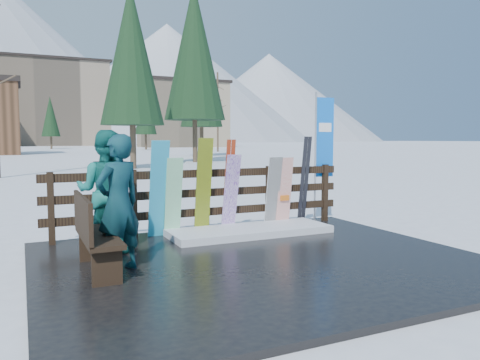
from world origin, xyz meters
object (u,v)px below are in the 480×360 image
snowboard_2 (204,186)px  snowboard_4 (273,192)px  snowboard_1 (173,197)px  snowboard_5 (284,192)px  snowboard_3 (231,193)px  rental_flag (323,142)px  person_front (119,203)px  bench (92,232)px  snowboard_0 (159,189)px  person_back (106,191)px

snowboard_2 → snowboard_4: bearing=-0.0°
snowboard_1 → snowboard_4: snowboard_1 is taller
snowboard_2 → snowboard_5: 1.65m
snowboard_3 → snowboard_5: size_ratio=1.07×
rental_flag → snowboard_5: bearing=-165.5°
snowboard_4 → person_front: 3.61m
bench → person_front: bearing=-6.0°
snowboard_2 → person_front: bearing=-136.2°
bench → person_front: (0.32, -0.03, 0.35)m
snowboard_0 → bench: bearing=-127.9°
snowboard_0 → person_front: 1.97m
snowboard_5 → person_back: size_ratio=0.74×
snowboard_0 → rental_flag: rental_flag is taller
rental_flag → person_front: rental_flag is taller
snowboard_5 → rental_flag: rental_flag is taller
snowboard_4 → person_back: size_ratio=0.75×
rental_flag → snowboard_0: bearing=-175.6°
snowboard_0 → rental_flag: 3.58m
snowboard_3 → snowboard_4: size_ratio=1.06×
rental_flag → person_front: 4.94m
bench → rental_flag: size_ratio=0.58×
snowboard_1 → snowboard_2: (0.55, -0.00, 0.16)m
snowboard_1 → person_back: bearing=-154.1°
snowboard_1 → person_front: person_front is taller
snowboard_4 → snowboard_5: bearing=0.0°
snowboard_0 → snowboard_4: 2.20m
person_front → rental_flag: bearing=178.0°
snowboard_3 → snowboard_2: bearing=180.0°
snowboard_5 → rental_flag: 1.44m
snowboard_3 → snowboard_4: (0.87, -0.00, -0.03)m
snowboard_3 → snowboard_0: bearing=180.0°
snowboard_1 → snowboard_4: (1.94, -0.00, -0.01)m
snowboard_2 → person_back: 1.86m
snowboard_0 → snowboard_2: snowboard_2 is taller
snowboard_0 → snowboard_5: size_ratio=1.26×
snowboard_4 → person_front: size_ratio=0.78×
bench → snowboard_4: 3.88m
person_front → snowboard_4: bearing=-177.6°
bench → snowboard_3: size_ratio=1.06×
snowboard_3 → person_front: person_front is taller
bench → person_front: 0.48m
snowboard_4 → snowboard_2: bearing=180.0°
snowboard_1 → rental_flag: bearing=4.8°
bench → snowboard_3: (2.63, 1.68, 0.18)m
snowboard_4 → person_back: (-3.15, -0.59, 0.23)m
snowboard_0 → rental_flag: bearing=4.4°
snowboard_2 → snowboard_5: size_ratio=1.28×
snowboard_0 → snowboard_1: snowboard_0 is taller
snowboard_5 → person_front: size_ratio=0.77×
snowboard_1 → snowboard_5: 2.18m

